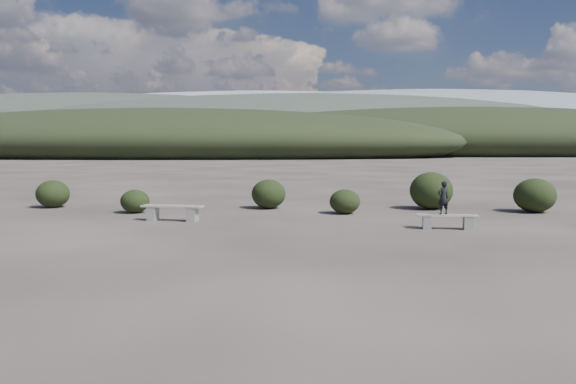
{
  "coord_description": "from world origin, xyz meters",
  "views": [
    {
      "loc": [
        0.31,
        -10.29,
        2.27
      ],
      "look_at": [
        0.01,
        3.5,
        1.1
      ],
      "focal_mm": 35.0,
      "sensor_mm": 36.0,
      "label": 1
    }
  ],
  "objects": [
    {
      "name": "mountain_ridges",
      "position": [
        -7.48,
        339.06,
        10.84
      ],
      "size": [
        500.0,
        400.0,
        56.0
      ],
      "color": "black",
      "rests_on": "ground"
    },
    {
      "name": "bench_right",
      "position": [
        4.26,
        4.72,
        0.24
      ],
      "size": [
        1.63,
        0.53,
        0.4
      ],
      "rotation": [
        0.0,
        0.0,
        -0.12
      ],
      "color": "slate",
      "rests_on": "ground"
    },
    {
      "name": "bench_left",
      "position": [
        -3.49,
        6.19,
        0.28
      ],
      "size": [
        1.91,
        0.68,
        0.47
      ],
      "rotation": [
        0.0,
        0.0,
        -0.16
      ],
      "color": "slate",
      "rests_on": "ground"
    },
    {
      "name": "shrub_e",
      "position": [
        8.18,
        8.59,
        0.57
      ],
      "size": [
        1.37,
        1.37,
        1.14
      ],
      "primitive_type": "ellipsoid",
      "color": "black",
      "rests_on": "ground"
    },
    {
      "name": "shrub_c",
      "position": [
        1.78,
        8.06,
        0.4
      ],
      "size": [
        1.0,
        1.0,
        0.8
      ],
      "primitive_type": "ellipsoid",
      "color": "black",
      "rests_on": "ground"
    },
    {
      "name": "ground",
      "position": [
        0.0,
        0.0,
        0.0
      ],
      "size": [
        1200.0,
        1200.0,
        0.0
      ],
      "primitive_type": "plane",
      "color": "#2F2824",
      "rests_on": "ground"
    },
    {
      "name": "shrub_b",
      "position": [
        -0.81,
        9.52,
        0.52
      ],
      "size": [
        1.21,
        1.21,
        1.04
      ],
      "primitive_type": "ellipsoid",
      "color": "black",
      "rests_on": "ground"
    },
    {
      "name": "shrub_f",
      "position": [
        -8.62,
        9.67,
        0.49
      ],
      "size": [
        1.17,
        1.17,
        0.99
      ],
      "primitive_type": "ellipsoid",
      "color": "black",
      "rests_on": "ground"
    },
    {
      "name": "shrub_a",
      "position": [
        -5.18,
        8.14,
        0.39
      ],
      "size": [
        0.95,
        0.95,
        0.78
      ],
      "primitive_type": "ellipsoid",
      "color": "black",
      "rests_on": "ground"
    },
    {
      "name": "shrub_d",
      "position": [
        4.92,
        9.45,
        0.65
      ],
      "size": [
        1.5,
        1.5,
        1.31
      ],
      "primitive_type": "ellipsoid",
      "color": "black",
      "rests_on": "ground"
    },
    {
      "name": "seated_person",
      "position": [
        4.15,
        4.73,
        0.85
      ],
      "size": [
        0.38,
        0.32,
        0.9
      ],
      "primitive_type": "imported",
      "rotation": [
        0.0,
        0.0,
        3.5
      ],
      "color": "black",
      "rests_on": "bench_right"
    }
  ]
}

